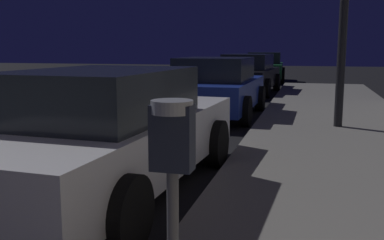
# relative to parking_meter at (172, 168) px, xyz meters

# --- Properties ---
(parking_meter) EXTENTS (0.19, 0.19, 1.29)m
(parking_meter) POSITION_rel_parking_meter_xyz_m (0.00, 0.00, 0.00)
(parking_meter) COLOR #59595B
(parking_meter) RESTS_ON sidewalk
(car_white) EXTENTS (2.17, 4.64, 1.43)m
(car_white) POSITION_rel_parking_meter_xyz_m (-1.62, 2.73, -0.42)
(car_white) COLOR silver
(car_white) RESTS_ON ground
(car_blue) EXTENTS (2.10, 4.04, 1.43)m
(car_blue) POSITION_rel_parking_meter_xyz_m (-1.62, 8.67, -0.42)
(car_blue) COLOR navy
(car_blue) RESTS_ON ground
(car_black) EXTENTS (2.15, 4.46, 1.43)m
(car_black) POSITION_rel_parking_meter_xyz_m (-1.62, 14.36, -0.42)
(car_black) COLOR black
(car_black) RESTS_ON ground
(car_green) EXTENTS (2.12, 4.10, 1.43)m
(car_green) POSITION_rel_parking_meter_xyz_m (-1.62, 20.28, -0.43)
(car_green) COLOR #19592D
(car_green) RESTS_ON ground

